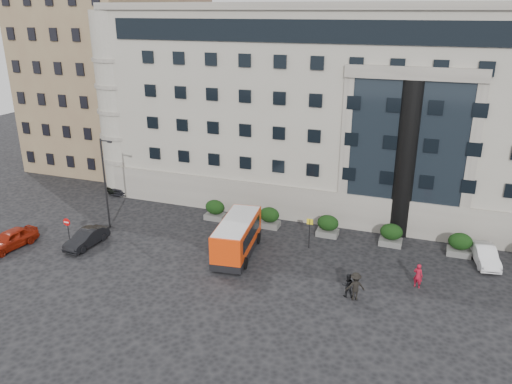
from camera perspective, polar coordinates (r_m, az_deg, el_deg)
ground at (r=37.93m, az=-4.01°, el=-8.30°), size 120.00×120.00×0.00m
civic_building at (r=53.71m, az=11.46°, el=10.09°), size 44.00×24.00×18.00m
entrance_column at (r=42.32m, az=16.74°, el=3.46°), size 1.80×1.80×13.00m
apartment_near at (r=63.47m, az=-17.22°, el=12.03°), size 14.00×14.00×20.00m
apartment_far at (r=79.92m, az=-11.25°, el=14.77°), size 13.00×13.00×22.00m
hedge_a at (r=45.46m, az=-4.71°, el=-2.02°), size 1.80×1.26×1.84m
hedge_b at (r=43.69m, az=1.52°, el=-2.90°), size 1.80×1.26×1.84m
hedge_c at (r=42.49m, az=8.20°, el=-3.81°), size 1.80×1.26×1.84m
hedge_d at (r=41.90m, az=15.19°, el=-4.70°), size 1.80×1.26×1.84m
hedge_e at (r=41.95m, az=22.28°, el=-5.54°), size 1.80×1.26×1.84m
street_lamp at (r=44.30m, az=-16.83°, el=1.29°), size 1.16×0.18×8.00m
bus_stop_sign at (r=39.83m, az=6.14°, el=-4.14°), size 0.50×0.08×2.52m
no_entry_sign at (r=42.98m, az=-20.75°, el=-3.65°), size 0.64×0.16×2.32m
minibus at (r=38.75m, az=-2.19°, el=-5.02°), size 3.21×7.05×2.85m
red_truck at (r=54.74m, az=-11.25°, el=1.99°), size 2.94×5.08×2.57m
parked_car_a at (r=44.61m, az=-26.27°, el=-4.86°), size 2.42×4.68×1.52m
parked_car_b at (r=42.65m, az=-18.80°, el=-5.02°), size 1.67×4.20×1.36m
parked_car_c at (r=54.54m, az=-14.30°, el=1.04°), size 2.53×5.29×1.49m
parked_car_d at (r=54.55m, az=-14.69°, el=0.89°), size 2.50×4.74×1.27m
white_taxi at (r=41.50m, az=24.70°, el=-6.57°), size 2.19×4.33×1.36m
pedestrian_a at (r=36.38m, az=18.03°, el=-9.08°), size 0.75×0.62×1.77m
pedestrian_b at (r=34.19m, az=10.42°, el=-10.43°), size 0.95×0.81×1.69m
pedestrian_c at (r=33.88m, az=11.28°, el=-10.52°), size 1.46×1.17×1.97m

